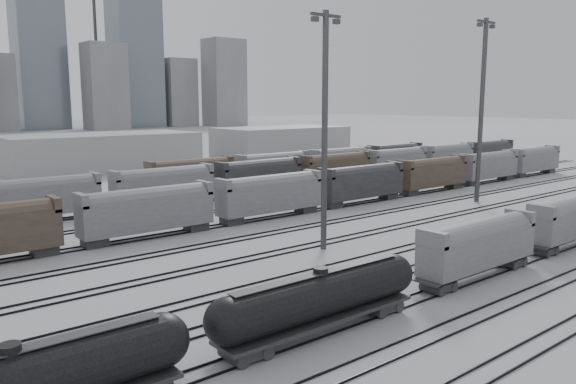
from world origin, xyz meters
TOP-DOWN VIEW (x-y plane):
  - ground at (0.00, 0.00)m, footprint 900.00×900.00m
  - tracks at (0.00, 17.50)m, footprint 220.00×71.50m
  - tank_car_b at (-11.69, 1.00)m, footprint 17.04×2.84m
  - hopper_car_a at (6.47, 1.00)m, footprint 13.72×2.72m
  - hopper_car_b at (23.49, 1.00)m, footprint 13.72×2.73m
  - light_mast_c at (2.84, 16.36)m, footprint 3.77×0.60m
  - light_mast_d at (39.18, 21.80)m, footprint 4.27×0.68m
  - bg_string_near at (8.00, 32.00)m, footprint 151.00×3.00m
  - bg_string_mid at (18.00, 48.00)m, footprint 151.00×3.00m
  - bg_string_far at (35.50, 56.00)m, footprint 66.00×3.00m
  - warehouse_mid at (10.00, 95.00)m, footprint 40.00×18.00m
  - warehouse_right at (60.00, 95.00)m, footprint 35.00×18.00m
  - crane_right at (91.26, 305.00)m, footprint 42.00×1.80m

SIDE VIEW (x-z plane):
  - ground at x=0.00m, z-range 0.00..0.00m
  - tracks at x=0.00m, z-range 0.00..0.16m
  - tank_car_b at x=-11.69m, z-range 0.33..4.54m
  - bg_string_far at x=35.50m, z-range 0.00..5.60m
  - bg_string_near at x=8.00m, z-range 0.00..5.60m
  - bg_string_mid at x=18.00m, z-range 0.00..5.60m
  - hopper_car_a at x=6.47m, z-range 0.58..5.48m
  - hopper_car_b at x=23.49m, z-range 0.58..5.49m
  - warehouse_mid at x=10.00m, z-range 0.00..8.00m
  - warehouse_right at x=60.00m, z-range 0.00..8.00m
  - light_mast_c at x=2.84m, z-range 0.72..24.26m
  - light_mast_d at x=39.18m, z-range 0.81..27.49m
  - crane_right at x=91.26m, z-range 7.39..107.39m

